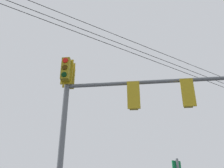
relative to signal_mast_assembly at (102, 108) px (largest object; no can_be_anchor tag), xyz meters
name	(u,v)px	position (x,y,z in m)	size (l,w,h in m)	color
signal_mast_assembly	(102,108)	(0.00, 0.00, 0.00)	(5.29, 4.63, 7.18)	slate
overhead_wire_span	(90,31)	(-0.85, -0.08, 3.82)	(4.05, 17.60, 1.36)	black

